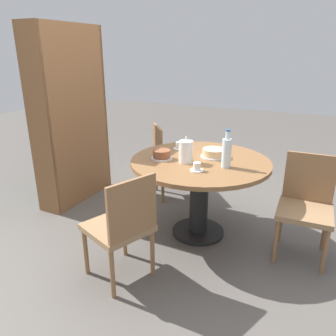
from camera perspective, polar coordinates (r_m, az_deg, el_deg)
The scene contains 12 objects.
ground_plane at distance 3.19m, azimuth 5.22°, elevation -11.11°, with size 14.00×14.00×0.00m, color #56514C.
dining_table at distance 2.94m, azimuth 5.56°, elevation -1.57°, with size 1.23×1.23×0.73m.
chair_a at distance 2.92m, azimuth 22.87°, elevation -5.81°, with size 0.43×0.43×0.84m.
chair_b at distance 3.77m, azimuth 0.23°, elevation 1.55°, with size 0.59×0.59×0.84m.
chair_c at distance 2.41m, azimuth -8.01°, elevation -9.85°, with size 0.55×0.55×0.84m.
bookshelf at distance 3.76m, azimuth -16.39°, elevation 7.77°, with size 0.94×0.28×1.90m.
coffee_pot at distance 2.78m, azimuth 3.14°, elevation 3.01°, with size 0.12×0.12×0.23m.
water_bottle at distance 2.69m, azimuth 10.17°, elevation 2.74°, with size 0.08×0.08×0.32m.
cake_main at distance 2.96m, azimuth 7.96°, elevation 2.57°, with size 0.23×0.23×0.08m.
cake_second at distance 2.89m, azimuth -1.11°, elevation 2.34°, with size 0.19×0.19×0.08m.
cup_a at distance 3.18m, azimuth 1.92°, elevation 3.81°, with size 0.11×0.11×0.07m.
cup_b at distance 2.61m, azimuth 5.04°, elevation 0.10°, with size 0.11×0.11×0.07m.
Camera 1 is at (-2.58, -0.91, 1.64)m, focal length 35.00 mm.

